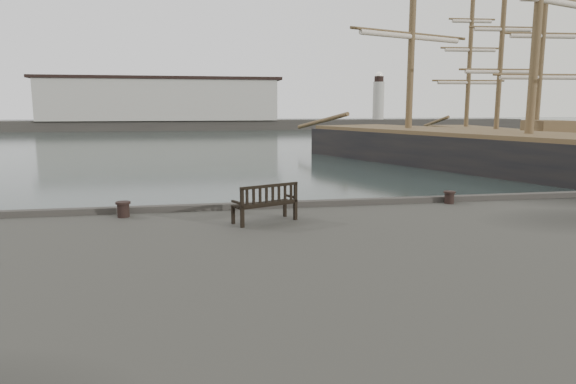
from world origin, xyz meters
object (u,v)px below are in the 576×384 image
bench (265,210)px  bollard_right (449,197)px  bollard_left (123,209)px  tall_ship_far (495,146)px  tall_ship_main (527,162)px

bench → bollard_right: bearing=-9.1°
bollard_left → bollard_right: 10.20m
bollard_left → bollard_right: bollard_left is taller
bench → tall_ship_far: size_ratio=0.07×
bollard_right → tall_ship_far: size_ratio=0.02×
bollard_left → bollard_right: (10.20, 0.25, -0.02)m
tall_ship_main → tall_ship_far: size_ratio=1.68×
bollard_left → tall_ship_main: 30.76m
bollard_left → tall_ship_far: (32.63, 33.18, -1.06)m
bench → bollard_left: 4.14m
bench → tall_ship_far: tall_ship_far is taller
bench → tall_ship_main: bearing=18.0°
bollard_left → tall_ship_far: 46.55m
bollard_left → tall_ship_main: (25.25, 17.54, -0.99)m
bollard_right → tall_ship_far: tall_ship_far is taller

